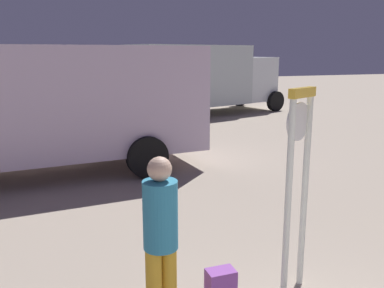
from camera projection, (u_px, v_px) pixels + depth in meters
name	position (u px, v px, depth m)	size (l,w,h in m)	color
standing_clock	(297.00, 171.00, 4.47)	(0.42, 0.27, 2.28)	silver
person_near_clock	(161.00, 235.00, 3.93)	(0.33, 0.33, 1.72)	gold
box_truck_near	(66.00, 104.00, 9.15)	(6.64, 3.01, 2.78)	silver
box_truck_far	(201.00, 77.00, 17.94)	(7.49, 4.39, 2.93)	silver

